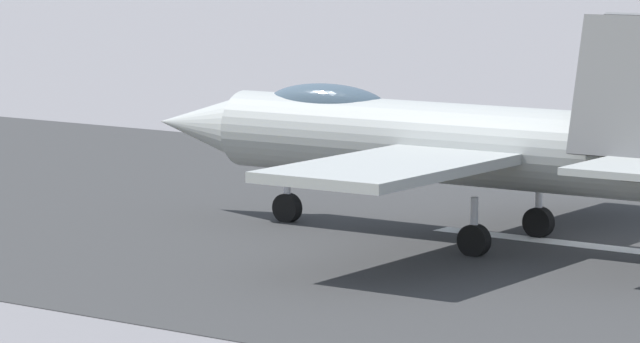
% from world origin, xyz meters
% --- Properties ---
extents(ground_plane, '(400.00, 400.00, 0.00)m').
position_xyz_m(ground_plane, '(0.00, 0.00, 0.00)').
color(ground_plane, slate).
extents(runway_strip, '(240.00, 26.00, 0.02)m').
position_xyz_m(runway_strip, '(-0.02, 0.00, 0.01)').
color(runway_strip, '#343435').
rests_on(runway_strip, ground).
extents(fighter_jet, '(16.51, 14.35, 5.66)m').
position_xyz_m(fighter_jet, '(3.18, 1.25, 2.46)').
color(fighter_jet, '#9EA29F').
rests_on(fighter_jet, ground).
extents(marker_cone_mid, '(0.44, 0.44, 0.55)m').
position_xyz_m(marker_cone_mid, '(11.68, -12.47, 0.28)').
color(marker_cone_mid, orange).
rests_on(marker_cone_mid, ground).
extents(marker_cone_far, '(0.44, 0.44, 0.55)m').
position_xyz_m(marker_cone_far, '(21.25, -12.47, 0.28)').
color(marker_cone_far, orange).
rests_on(marker_cone_far, ground).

